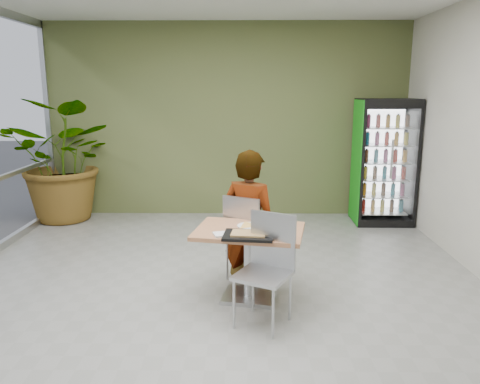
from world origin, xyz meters
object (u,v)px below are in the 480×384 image
soda_cup (266,222)px  potted_plant (66,160)px  chair_near (268,260)px  beverage_fridge (384,162)px  dining_table (249,249)px  seated_woman (249,229)px  chair_far (245,231)px  cafeteria_tray (248,235)px

soda_cup → potted_plant: size_ratio=0.09×
chair_near → beverage_fridge: size_ratio=0.51×
dining_table → chair_near: chair_near is taller
chair_near → seated_woman: 0.99m
chair_far → dining_table: bearing=121.3°
chair_far → seated_woman: seated_woman is taller
chair_far → potted_plant: (-2.91, 2.49, 0.42)m
dining_table → cafeteria_tray: (-0.01, -0.25, 0.23)m
soda_cup → cafeteria_tray: bearing=-127.0°
chair_far → cafeteria_tray: size_ratio=2.08×
chair_near → seated_woman: seated_woman is taller
beverage_fridge → potted_plant: bearing=179.6°
chair_far → potted_plant: size_ratio=0.50×
chair_far → seated_woman: size_ratio=0.55×
cafeteria_tray → beverage_fridge: bearing=55.1°
cafeteria_tray → beverage_fridge: 3.82m
chair_near → potted_plant: 4.65m
dining_table → chair_far: (-0.04, 0.49, 0.04)m
soda_cup → chair_near: bearing=-89.1°
chair_far → cafeteria_tray: 0.76m
seated_woman → soda_cup: seated_woman is taller
cafeteria_tray → seated_woman: bearing=88.8°
chair_near → beverage_fridge: beverage_fridge is taller
dining_table → cafeteria_tray: cafeteria_tray is taller
chair_near → beverage_fridge: 3.90m
dining_table → chair_near: bearing=-69.2°
dining_table → chair_near: (0.17, -0.44, 0.06)m
chair_near → potted_plant: size_ratio=0.51×
chair_near → soda_cup: bearing=118.4°
chair_near → potted_plant: bearing=159.9°
chair_far → chair_near: size_ratio=0.97×
dining_table → seated_woman: (0.01, 0.53, 0.06)m
chair_near → cafeteria_tray: (-0.18, 0.19, 0.17)m
cafeteria_tray → beverage_fridge: size_ratio=0.24×
chair_near → dining_table: bearing=138.3°
dining_table → cafeteria_tray: size_ratio=2.50×
chair_far → soda_cup: chair_far is taller
chair_far → chair_near: bearing=129.2°
dining_table → seated_woman: size_ratio=0.66×
seated_woman → soda_cup: bearing=132.4°
soda_cup → beverage_fridge: 3.53m
soda_cup → chair_far: bearing=111.7°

